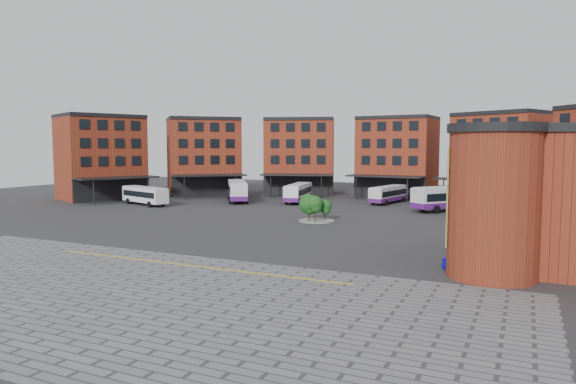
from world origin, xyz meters
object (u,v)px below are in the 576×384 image
at_px(bus_b, 237,190).
at_px(bus_c, 298,192).
at_px(tree_island, 314,206).
at_px(bus_f, 508,206).
at_px(bus_d, 388,194).
at_px(blue_car, 472,264).
at_px(bus_e, 451,198).
at_px(bus_a, 145,194).

relative_size(bus_b, bus_c, 1.05).
bearing_deg(tree_island, bus_f, 27.24).
height_order(bus_b, bus_d, bus_b).
relative_size(bus_b, blue_car, 2.89).
bearing_deg(bus_e, blue_car, -41.78).
xyz_separation_m(bus_e, bus_f, (7.64, -7.09, -0.09)).
bearing_deg(blue_car, bus_a, 74.41).
distance_m(bus_e, bus_f, 10.43).
distance_m(tree_island, bus_e, 22.61).
xyz_separation_m(bus_a, bus_e, (44.37, 12.50, 0.20)).
bearing_deg(bus_a, bus_b, -23.74).
xyz_separation_m(tree_island, bus_b, (-20.49, 16.48, -0.05)).
xyz_separation_m(bus_b, bus_c, (9.80, 3.04, -0.20)).
xyz_separation_m(bus_c, blue_car, (30.57, -38.44, -0.97)).
xyz_separation_m(tree_island, bus_c, (-10.69, 19.51, -0.25)).
bearing_deg(bus_a, bus_f, -64.66).
relative_size(bus_c, bus_e, 0.95).
relative_size(bus_e, bus_f, 0.96).
bearing_deg(bus_d, bus_b, -151.60).
distance_m(bus_f, blue_car, 29.93).
relative_size(tree_island, bus_a, 0.43).
bearing_deg(bus_c, bus_e, -14.15).
bearing_deg(bus_f, bus_c, -127.17).
distance_m(bus_c, bus_f, 33.09).
relative_size(bus_c, blue_car, 2.74).
xyz_separation_m(bus_a, bus_b, (10.24, 10.93, 0.14)).
distance_m(bus_b, bus_d, 24.81).
relative_size(bus_a, bus_f, 0.86).
bearing_deg(bus_e, bus_c, -144.83).
distance_m(bus_b, blue_car, 53.70).
xyz_separation_m(bus_a, bus_c, (20.04, 13.97, -0.06)).
relative_size(bus_b, bus_e, 1.01).
xyz_separation_m(bus_f, blue_car, (-1.40, -29.87, -1.15)).
distance_m(bus_a, bus_e, 46.09).
bearing_deg(bus_f, bus_e, -155.02).
relative_size(bus_c, bus_d, 1.08).
bearing_deg(tree_island, bus_a, 169.78).
bearing_deg(blue_car, bus_c, 48.70).
bearing_deg(tree_island, bus_c, 118.72).
xyz_separation_m(bus_d, bus_f, (18.11, -12.99, 0.29)).
bearing_deg(bus_d, bus_a, -140.62).
distance_m(bus_b, bus_c, 10.26).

